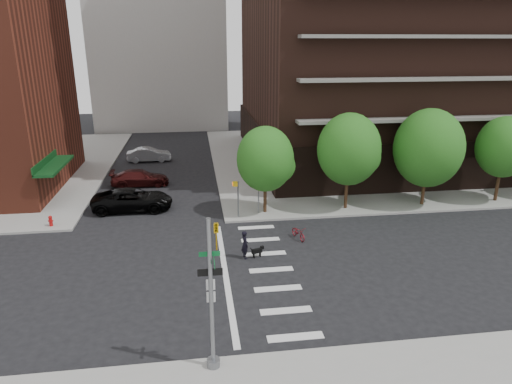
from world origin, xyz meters
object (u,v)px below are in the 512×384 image
Objects in this scene: traffic_signal at (212,307)px; parked_car_silver at (149,155)px; scooter at (298,233)px; parked_car_maroon at (140,178)px; dog_walker at (245,245)px; parked_car_black at (133,200)px; fire_hydrant at (51,220)px.

traffic_signal is 32.98m from parked_car_silver.
traffic_signal is 3.83× the size of scooter.
traffic_signal is 1.24× the size of parked_car_maroon.
parked_car_maroon is 16.65m from dog_walker.
traffic_signal is at bearing -133.40° from scooter.
traffic_signal is 18.84m from parked_car_black.
parked_car_black is 1.18× the size of parked_car_maroon.
fire_hydrant is 17.95m from parked_car_silver.
fire_hydrant is 0.47× the size of scooter.
traffic_signal reaches higher than fire_hydrant.
fire_hydrant is 0.17× the size of parked_car_silver.
parked_car_silver is (-5.03, 32.54, -1.97)m from traffic_signal.
fire_hydrant is 5.72m from parked_car_black.
traffic_signal is 12.97m from scooter.
traffic_signal is 8.20× the size of fire_hydrant.
parked_car_maroon is 8.47m from parked_car_silver.
parked_car_maroon is at bearing 60.76° from fire_hydrant.
fire_hydrant is at bearing 161.55° from parked_car_silver.
fire_hydrant is 16.37m from scooter.
parked_car_silver is at bearing 5.02° from dog_walker.
parked_car_silver is (0.09, 8.47, 0.02)m from parked_car_maroon.
parked_car_silver is at bearing 101.10° from scooter.
scooter is (10.89, -21.19, -0.32)m from parked_car_silver.
traffic_signal is 1.36× the size of parked_car_silver.
parked_car_maroon is at bearing 177.13° from parked_car_silver.
scooter is 4.28m from dog_walker.
fire_hydrant is 0.44× the size of dog_walker.
dog_walker is (-3.63, -2.22, 0.42)m from scooter.
parked_car_silver reaches higher than parked_car_maroon.
dog_walker is (7.26, -8.93, 0.04)m from parked_car_black.
dog_walker is (12.26, -6.17, 0.28)m from fire_hydrant.
traffic_signal is at bearing -56.74° from fire_hydrant.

